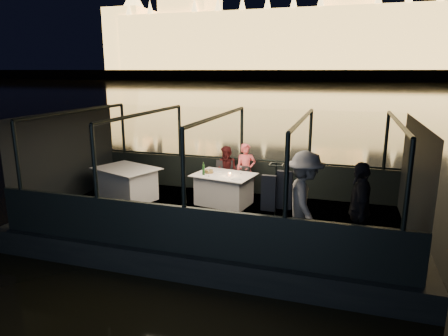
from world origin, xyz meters
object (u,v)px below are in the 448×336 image
(dining_table_central, at_px, (224,189))
(chair_port_right, at_px, (241,183))
(coat_stand, at_px, (275,204))
(wine_bottle, at_px, (204,169))
(chair_port_left, at_px, (222,180))
(passenger_stripe, at_px, (304,206))
(person_man_maroon, at_px, (227,168))
(person_woman_coral, at_px, (246,169))
(passenger_dark, at_px, (359,210))
(dining_table_aft, at_px, (127,185))

(dining_table_central, xyz_separation_m, chair_port_right, (0.32, 0.45, 0.06))
(coat_stand, height_order, wine_bottle, coat_stand)
(chair_port_left, height_order, passenger_stripe, passenger_stripe)
(dining_table_central, xyz_separation_m, coat_stand, (1.68, -2.26, 0.51))
(dining_table_central, distance_m, person_man_maroon, 0.82)
(coat_stand, height_order, person_woman_coral, coat_stand)
(chair_port_left, xyz_separation_m, chair_port_right, (0.53, -0.08, 0.00))
(person_man_maroon, xyz_separation_m, passenger_dark, (3.26, -2.73, 0.10))
(coat_stand, bearing_deg, chair_port_right, 116.64)
(dining_table_aft, bearing_deg, person_man_maroon, 24.40)
(wine_bottle, bearing_deg, coat_stand, -44.11)
(person_man_maroon, xyz_separation_m, passenger_stripe, (2.30, -2.76, 0.10))
(chair_port_left, distance_m, passenger_dark, 4.22)
(passenger_stripe, bearing_deg, chair_port_left, 25.38)
(dining_table_aft, relative_size, chair_port_right, 1.84)
(dining_table_aft, relative_size, coat_stand, 0.93)
(wine_bottle, bearing_deg, dining_table_central, 21.44)
(dining_table_central, bearing_deg, person_woman_coral, 62.45)
(dining_table_aft, relative_size, chair_port_left, 1.68)
(dining_table_central, height_order, chair_port_right, chair_port_right)
(chair_port_left, relative_size, passenger_dark, 0.54)
(chair_port_right, distance_m, person_man_maroon, 0.60)
(dining_table_aft, xyz_separation_m, coat_stand, (4.19, -1.90, 0.51))
(chair_port_left, height_order, coat_stand, coat_stand)
(chair_port_right, xyz_separation_m, person_woman_coral, (0.06, 0.27, 0.30))
(coat_stand, height_order, person_man_maroon, coat_stand)
(chair_port_left, relative_size, coat_stand, 0.56)
(coat_stand, relative_size, wine_bottle, 5.37)
(chair_port_left, distance_m, chair_port_right, 0.53)
(dining_table_aft, bearing_deg, dining_table_central, 8.19)
(chair_port_left, distance_m, coat_stand, 3.40)
(dining_table_central, distance_m, passenger_stripe, 3.02)
(chair_port_right, distance_m, coat_stand, 3.07)
(coat_stand, xyz_separation_m, passenger_stripe, (0.50, 0.22, -0.05))
(person_woman_coral, distance_m, wine_bottle, 1.25)
(dining_table_central, bearing_deg, passenger_dark, -32.71)
(wine_bottle, bearing_deg, chair_port_right, 38.97)
(dining_table_central, relative_size, coat_stand, 0.86)
(person_man_maroon, bearing_deg, chair_port_right, -22.71)
(coat_stand, xyz_separation_m, person_man_maroon, (-1.80, 2.98, -0.15))
(person_woman_coral, distance_m, passenger_dark, 3.88)
(chair_port_right, height_order, person_man_maroon, person_man_maroon)
(chair_port_right, xyz_separation_m, passenger_dark, (2.81, -2.46, 0.40))
(chair_port_left, xyz_separation_m, passenger_dark, (3.34, -2.54, 0.40))
(dining_table_aft, height_order, passenger_stripe, passenger_stripe)
(chair_port_right, height_order, person_woman_coral, person_woman_coral)
(dining_table_aft, bearing_deg, chair_port_right, 16.01)
(person_man_maroon, relative_size, wine_bottle, 4.23)
(person_man_maroon, bearing_deg, dining_table_aft, -147.01)
(coat_stand, bearing_deg, person_woman_coral, 113.57)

